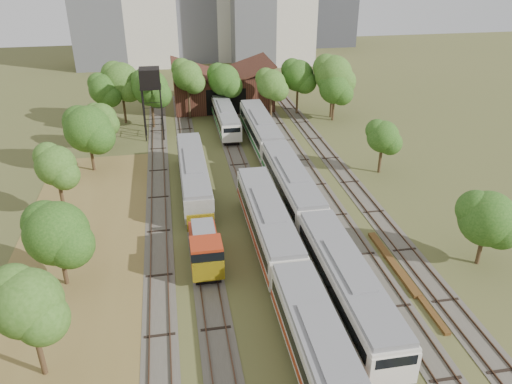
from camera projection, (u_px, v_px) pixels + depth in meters
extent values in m
plane|color=#475123|center=(336.00, 346.00, 34.57)|extent=(240.00, 240.00, 0.00)
cube|color=brown|center=(81.00, 303.00, 38.75)|extent=(14.00, 60.00, 0.04)
cube|color=#4C473D|center=(158.00, 197.00, 54.64)|extent=(2.60, 80.00, 0.06)
cube|color=#472D1E|center=(152.00, 197.00, 54.49)|extent=(0.08, 80.00, 0.14)
cube|color=#472D1E|center=(165.00, 196.00, 54.71)|extent=(0.08, 80.00, 0.14)
cube|color=#4C473D|center=(195.00, 194.00, 55.27)|extent=(2.60, 80.00, 0.06)
cube|color=#472D1E|center=(188.00, 194.00, 55.12)|extent=(0.08, 80.00, 0.14)
cube|color=#472D1E|center=(201.00, 193.00, 55.34)|extent=(0.08, 80.00, 0.14)
cube|color=#4C473D|center=(248.00, 190.00, 56.22)|extent=(2.60, 80.00, 0.06)
cube|color=#472D1E|center=(242.00, 190.00, 56.07)|extent=(0.08, 80.00, 0.14)
cube|color=#472D1E|center=(255.00, 189.00, 56.29)|extent=(0.08, 80.00, 0.14)
cube|color=#4C473D|center=(283.00, 187.00, 56.85)|extent=(2.60, 80.00, 0.06)
cube|color=#472D1E|center=(277.00, 187.00, 56.70)|extent=(0.08, 80.00, 0.14)
cube|color=#472D1E|center=(289.00, 186.00, 56.92)|extent=(0.08, 80.00, 0.14)
cube|color=#4C473D|center=(317.00, 185.00, 57.48)|extent=(2.60, 80.00, 0.06)
cube|color=#472D1E|center=(311.00, 184.00, 57.33)|extent=(0.08, 80.00, 0.14)
cube|color=#472D1E|center=(323.00, 184.00, 57.56)|extent=(0.08, 80.00, 0.14)
cube|color=#4C473D|center=(350.00, 182.00, 58.11)|extent=(2.60, 80.00, 0.06)
cube|color=#472D1E|center=(344.00, 182.00, 57.96)|extent=(0.08, 80.00, 0.14)
cube|color=#472D1E|center=(356.00, 181.00, 58.19)|extent=(0.08, 80.00, 0.14)
cube|color=silver|center=(324.00, 363.00, 30.25)|extent=(3.14, 17.00, 2.71)
cube|color=black|center=(325.00, 359.00, 30.11)|extent=(3.20, 15.64, 0.92)
cube|color=slate|center=(326.00, 344.00, 29.56)|extent=(2.89, 16.66, 0.39)
cube|color=#9A2A10|center=(324.00, 373.00, 30.60)|extent=(3.20, 16.66, 0.49)
cube|color=black|center=(267.00, 238.00, 46.44)|extent=(2.38, 15.64, 0.87)
cube|color=silver|center=(268.00, 221.00, 45.64)|extent=(3.14, 17.00, 2.71)
cube|color=black|center=(268.00, 218.00, 45.49)|extent=(3.20, 15.64, 0.92)
cube|color=slate|center=(268.00, 206.00, 44.94)|extent=(2.89, 16.66, 0.39)
cube|color=#9A2A10|center=(268.00, 228.00, 45.98)|extent=(3.20, 16.66, 0.49)
cube|color=black|center=(345.00, 303.00, 38.10)|extent=(2.37, 15.64, 0.86)
cube|color=silver|center=(347.00, 284.00, 37.30)|extent=(3.13, 17.00, 2.69)
cube|color=black|center=(347.00, 280.00, 37.15)|extent=(3.19, 15.64, 0.92)
cube|color=slate|center=(349.00, 267.00, 36.60)|extent=(2.88, 16.66, 0.39)
cube|color=#186328|center=(346.00, 292.00, 37.64)|extent=(3.19, 16.66, 0.48)
cube|color=silver|center=(394.00, 371.00, 29.93)|extent=(3.17, 0.25, 2.42)
cube|color=black|center=(291.00, 199.00, 53.48)|extent=(2.37, 15.64, 0.86)
cube|color=silver|center=(291.00, 184.00, 52.68)|extent=(3.13, 17.00, 2.69)
cube|color=black|center=(291.00, 181.00, 52.53)|extent=(3.19, 15.64, 0.92)
cube|color=slate|center=(292.00, 171.00, 51.99)|extent=(2.88, 16.66, 0.39)
cube|color=#186328|center=(291.00, 190.00, 53.02)|extent=(3.19, 16.66, 0.48)
cube|color=black|center=(260.00, 141.00, 68.86)|extent=(2.37, 15.64, 0.86)
cube|color=silver|center=(261.00, 129.00, 68.06)|extent=(3.13, 17.00, 2.69)
cube|color=black|center=(261.00, 127.00, 67.92)|extent=(3.19, 15.64, 0.92)
cube|color=slate|center=(261.00, 118.00, 67.37)|extent=(2.88, 16.66, 0.39)
cube|color=#186328|center=(260.00, 134.00, 68.40)|extent=(3.19, 16.66, 0.48)
cube|color=black|center=(225.00, 126.00, 74.82)|extent=(2.05, 14.72, 0.75)
cube|color=silver|center=(225.00, 116.00, 74.12)|extent=(2.71, 16.00, 2.33)
cube|color=black|center=(225.00, 114.00, 74.00)|extent=(2.77, 14.72, 0.79)
cube|color=slate|center=(225.00, 107.00, 73.52)|extent=(2.49, 15.68, 0.34)
cube|color=#186328|center=(225.00, 120.00, 74.42)|extent=(2.77, 15.68, 0.42)
cube|color=silver|center=(232.00, 135.00, 67.19)|extent=(2.75, 0.25, 2.10)
cube|color=black|center=(205.00, 256.00, 43.78)|extent=(2.11, 7.20, 0.86)
cube|color=#9A2A10|center=(203.00, 240.00, 43.97)|extent=(2.40, 4.40, 1.44)
cube|color=#9A2A10|center=(207.00, 256.00, 40.72)|extent=(2.59, 2.49, 2.59)
cube|color=black|center=(206.00, 249.00, 40.44)|extent=(2.63, 2.54, 0.86)
cube|color=gold|center=(209.00, 272.00, 39.81)|extent=(2.59, 0.20, 1.72)
cube|color=gold|center=(201.00, 223.00, 46.76)|extent=(2.59, 0.20, 1.72)
cube|color=slate|center=(203.00, 229.00, 42.55)|extent=(1.92, 3.60, 0.19)
cube|color=black|center=(194.00, 187.00, 56.10)|extent=(2.21, 16.56, 0.80)
cube|color=gray|center=(193.00, 174.00, 55.36)|extent=(2.91, 18.00, 2.51)
cube|color=black|center=(193.00, 171.00, 55.22)|extent=(2.97, 16.56, 0.85)
cube|color=slate|center=(193.00, 162.00, 54.71)|extent=(2.68, 17.64, 0.36)
cylinder|color=black|center=(144.00, 116.00, 68.42)|extent=(0.18, 0.18, 7.26)
cylinder|color=black|center=(162.00, 115.00, 68.81)|extent=(0.18, 0.18, 7.26)
cylinder|color=black|center=(144.00, 111.00, 70.58)|extent=(0.18, 0.18, 7.26)
cylinder|color=black|center=(162.00, 110.00, 70.96)|extent=(0.18, 0.18, 7.26)
cube|color=black|center=(151.00, 87.00, 68.02)|extent=(2.86, 2.86, 0.20)
cube|color=black|center=(150.00, 77.00, 67.42)|extent=(2.72, 2.72, 2.45)
cube|color=brown|center=(392.00, 262.00, 43.34)|extent=(0.64, 9.63, 0.32)
cube|color=brown|center=(422.00, 299.00, 38.91)|extent=(0.49, 7.90, 0.26)
cube|color=#321A12|center=(222.00, 90.00, 84.16)|extent=(16.00, 11.00, 5.50)
cube|color=#321A12|center=(197.00, 71.00, 82.02)|extent=(8.45, 11.55, 2.96)
cube|color=#321A12|center=(245.00, 69.00, 83.29)|extent=(8.45, 11.55, 2.96)
cube|color=black|center=(226.00, 102.00, 79.62)|extent=(6.40, 0.15, 4.12)
cylinder|color=#382616|center=(39.00, 347.00, 31.42)|extent=(0.36, 0.36, 4.52)
sphere|color=#1B4512|center=(27.00, 303.00, 29.85)|extent=(4.29, 4.29, 4.29)
cylinder|color=#382616|center=(63.00, 264.00, 40.09)|extent=(0.36, 0.36, 3.79)
sphere|color=#1B4512|center=(57.00, 233.00, 38.77)|extent=(5.06, 5.06, 5.06)
cylinder|color=#382616|center=(62.00, 198.00, 49.71)|extent=(0.36, 0.36, 4.54)
sphere|color=#1B4512|center=(56.00, 165.00, 48.13)|extent=(3.93, 3.93, 3.93)
cylinder|color=#382616|center=(92.00, 154.00, 60.24)|extent=(0.36, 0.36, 4.19)
sphere|color=#1B4512|center=(88.00, 129.00, 58.78)|extent=(5.53, 5.53, 5.53)
cylinder|color=#382616|center=(104.00, 137.00, 66.83)|extent=(0.36, 0.36, 3.30)
sphere|color=#1B4512|center=(101.00, 119.00, 65.68)|extent=(4.16, 4.16, 4.16)
cylinder|color=#382616|center=(107.00, 112.00, 74.49)|extent=(0.36, 0.36, 4.52)
sphere|color=#1B4512|center=(104.00, 89.00, 72.92)|extent=(4.40, 4.40, 4.40)
cylinder|color=#382616|center=(124.00, 107.00, 75.95)|extent=(0.36, 0.36, 5.14)
sphere|color=#1B4512|center=(121.00, 81.00, 74.17)|extent=(5.47, 5.47, 5.47)
cylinder|color=#382616|center=(153.00, 112.00, 74.22)|extent=(0.36, 0.36, 4.75)
sphere|color=#1B4512|center=(150.00, 88.00, 72.57)|extent=(5.24, 5.24, 5.24)
cylinder|color=#382616|center=(189.00, 102.00, 77.92)|extent=(0.36, 0.36, 5.34)
sphere|color=#1B4512|center=(187.00, 76.00, 76.06)|extent=(4.57, 4.57, 4.57)
cylinder|color=#382616|center=(225.00, 102.00, 79.10)|extent=(0.36, 0.36, 4.61)
sphere|color=#1B4512|center=(224.00, 80.00, 77.50)|extent=(4.89, 4.89, 4.89)
cylinder|color=#382616|center=(271.00, 106.00, 77.23)|extent=(0.36, 0.36, 4.51)
sphere|color=#1B4512|center=(271.00, 84.00, 75.67)|extent=(4.47, 4.47, 4.47)
cylinder|color=#382616|center=(297.00, 99.00, 80.35)|extent=(0.36, 0.36, 4.86)
sphere|color=#1B4512|center=(298.00, 76.00, 78.67)|extent=(4.94, 4.94, 4.94)
cylinder|color=#382616|center=(331.00, 101.00, 78.55)|extent=(0.36, 0.36, 5.37)
sphere|color=#1B4512|center=(333.00, 74.00, 76.68)|extent=(5.79, 5.79, 5.79)
cylinder|color=#382616|center=(481.00, 246.00, 42.74)|extent=(0.36, 0.36, 3.52)
sphere|color=#1B4512|center=(487.00, 219.00, 41.51)|extent=(4.71, 4.71, 4.71)
cylinder|color=#382616|center=(380.00, 158.00, 59.88)|extent=(0.36, 0.36, 3.61)
sphere|color=#1B4512|center=(383.00, 137.00, 58.62)|extent=(3.79, 3.79, 3.79)
cylinder|color=#382616|center=(333.00, 108.00, 77.46)|extent=(0.36, 0.36, 4.01)
sphere|color=#1B4512|center=(335.00, 88.00, 76.07)|extent=(4.77, 4.77, 4.77)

